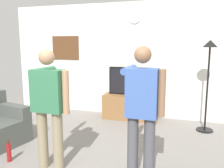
% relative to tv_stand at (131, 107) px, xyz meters
% --- Properties ---
extents(back_wall, '(6.40, 0.10, 2.70)m').
position_rel_tv_stand_xyz_m(back_wall, '(-0.01, 0.35, 1.07)').
color(back_wall, silver).
rests_on(back_wall, ground_plane).
extents(tv_stand, '(1.26, 0.49, 0.56)m').
position_rel_tv_stand_xyz_m(tv_stand, '(0.00, 0.00, 0.00)').
color(tv_stand, olive).
rests_on(tv_stand, ground_plane).
extents(television, '(1.05, 0.07, 0.64)m').
position_rel_tv_stand_xyz_m(television, '(-0.00, 0.05, 0.60)').
color(television, black).
rests_on(television, tv_stand).
extents(wall_clock, '(0.30, 0.03, 0.30)m').
position_rel_tv_stand_xyz_m(wall_clock, '(-0.00, 0.29, 2.07)').
color(wall_clock, white).
extents(framed_picture, '(0.74, 0.04, 0.60)m').
position_rel_tv_stand_xyz_m(framed_picture, '(-1.80, 0.30, 1.35)').
color(framed_picture, brown).
extents(floor_lamp, '(0.32, 0.32, 1.81)m').
position_rel_tv_stand_xyz_m(floor_lamp, '(1.61, -0.31, 1.01)').
color(floor_lamp, black).
rests_on(floor_lamp, ground_plane).
extents(person_standing_nearer_lamp, '(0.62, 0.78, 1.67)m').
position_rel_tv_stand_xyz_m(person_standing_nearer_lamp, '(-0.54, -2.52, 0.67)').
color(person_standing_nearer_lamp, gray).
rests_on(person_standing_nearer_lamp, ground_plane).
extents(person_standing_nearer_couch, '(0.57, 0.78, 1.71)m').
position_rel_tv_stand_xyz_m(person_standing_nearer_couch, '(0.71, -2.40, 0.68)').
color(person_standing_nearer_couch, '#4C4C51').
rests_on(person_standing_nearer_couch, ground_plane).
extents(beverage_bottle, '(0.07, 0.07, 0.34)m').
position_rel_tv_stand_xyz_m(beverage_bottle, '(-1.24, -2.56, -0.14)').
color(beverage_bottle, maroon).
rests_on(beverage_bottle, ground_plane).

